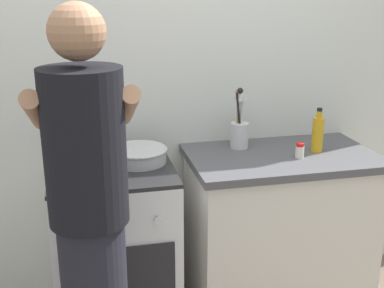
{
  "coord_description": "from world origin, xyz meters",
  "views": [
    {
      "loc": [
        -0.46,
        -2.12,
        1.74
      ],
      "look_at": [
        0.05,
        0.12,
        1.0
      ],
      "focal_mm": 45.47,
      "sensor_mm": 36.0,
      "label": 1
    }
  ],
  "objects_px": {
    "person": "(91,229)",
    "stove_range": "(116,248)",
    "utensil_crock": "(239,129)",
    "spice_bottle": "(300,151)",
    "oil_bottle": "(318,134)",
    "mixing_bowl": "(139,154)",
    "pot": "(82,159)"
  },
  "relations": [
    {
      "from": "person",
      "to": "stove_range",
      "type": "bearing_deg",
      "value": 78.02
    },
    {
      "from": "utensil_crock",
      "to": "spice_bottle",
      "type": "bearing_deg",
      "value": -42.48
    },
    {
      "from": "spice_bottle",
      "to": "person",
      "type": "distance_m",
      "value": 1.18
    },
    {
      "from": "spice_bottle",
      "to": "utensil_crock",
      "type": "bearing_deg",
      "value": 137.52
    },
    {
      "from": "stove_range",
      "to": "utensil_crock",
      "type": "distance_m",
      "value": 0.91
    },
    {
      "from": "spice_bottle",
      "to": "oil_bottle",
      "type": "height_order",
      "value": "oil_bottle"
    },
    {
      "from": "mixing_bowl",
      "to": "person",
      "type": "height_order",
      "value": "person"
    },
    {
      "from": "mixing_bowl",
      "to": "person",
      "type": "xyz_separation_m",
      "value": [
        -0.26,
        -0.6,
        -0.08
      ]
    },
    {
      "from": "mixing_bowl",
      "to": "utensil_crock",
      "type": "bearing_deg",
      "value": 11.72
    },
    {
      "from": "pot",
      "to": "utensil_crock",
      "type": "height_order",
      "value": "utensil_crock"
    },
    {
      "from": "mixing_bowl",
      "to": "pot",
      "type": "bearing_deg",
      "value": -171.46
    },
    {
      "from": "oil_bottle",
      "to": "person",
      "type": "distance_m",
      "value": 1.34
    },
    {
      "from": "pot",
      "to": "utensil_crock",
      "type": "distance_m",
      "value": 0.86
    },
    {
      "from": "stove_range",
      "to": "oil_bottle",
      "type": "distance_m",
      "value": 1.22
    },
    {
      "from": "pot",
      "to": "person",
      "type": "height_order",
      "value": "person"
    },
    {
      "from": "stove_range",
      "to": "person",
      "type": "distance_m",
      "value": 0.7
    },
    {
      "from": "utensil_crock",
      "to": "person",
      "type": "xyz_separation_m",
      "value": [
        -0.83,
        -0.71,
        -0.14
      ]
    },
    {
      "from": "utensil_crock",
      "to": "pot",
      "type": "bearing_deg",
      "value": -169.33
    },
    {
      "from": "oil_bottle",
      "to": "utensil_crock",
      "type": "bearing_deg",
      "value": 157.86
    },
    {
      "from": "stove_range",
      "to": "pot",
      "type": "bearing_deg",
      "value": -179.53
    },
    {
      "from": "stove_range",
      "to": "utensil_crock",
      "type": "height_order",
      "value": "utensil_crock"
    },
    {
      "from": "pot",
      "to": "utensil_crock",
      "type": "bearing_deg",
      "value": 10.67
    },
    {
      "from": "stove_range",
      "to": "spice_bottle",
      "type": "height_order",
      "value": "spice_bottle"
    },
    {
      "from": "pot",
      "to": "oil_bottle",
      "type": "distance_m",
      "value": 1.24
    },
    {
      "from": "stove_range",
      "to": "spice_bottle",
      "type": "relative_size",
      "value": 11.27
    },
    {
      "from": "stove_range",
      "to": "spice_bottle",
      "type": "bearing_deg",
      "value": -4.39
    },
    {
      "from": "oil_bottle",
      "to": "person",
      "type": "height_order",
      "value": "person"
    },
    {
      "from": "pot",
      "to": "spice_bottle",
      "type": "bearing_deg",
      "value": -3.77
    },
    {
      "from": "spice_bottle",
      "to": "person",
      "type": "relative_size",
      "value": 0.05
    },
    {
      "from": "stove_range",
      "to": "oil_bottle",
      "type": "relative_size",
      "value": 3.76
    },
    {
      "from": "spice_bottle",
      "to": "pot",
      "type": "bearing_deg",
      "value": 176.23
    },
    {
      "from": "utensil_crock",
      "to": "oil_bottle",
      "type": "xyz_separation_m",
      "value": [
        0.39,
        -0.16,
        -0.0
      ]
    }
  ]
}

